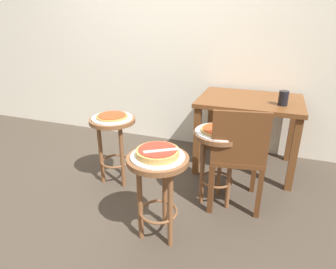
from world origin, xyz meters
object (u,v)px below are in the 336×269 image
object	(u,v)px
pizza_middle	(220,130)
wooden_chair	(237,155)
stool_middle	(218,151)
cup_near_edge	(283,98)
dining_table	(249,110)
serving_plate_middle	(220,132)
pizza_server_knife	(161,150)
serving_plate_leftside	(112,118)
stool_leftside	(113,135)
stool_foreground	(158,178)
pizza_leftside	(112,116)
pizza_foreground	(158,152)
serving_plate_foreground	(158,156)

from	to	relation	value
pizza_middle	wooden_chair	size ratio (longest dim) A/B	0.35
stool_middle	cup_near_edge	world-z (taller)	cup_near_edge
pizza_middle	dining_table	distance (m)	0.72
serving_plate_middle	pizza_server_knife	distance (m)	0.63
serving_plate_leftside	stool_leftside	bearing A→B (deg)	-82.87
serving_plate_leftside	wooden_chair	world-z (taller)	wooden_chair
pizza_server_knife	serving_plate_leftside	bearing A→B (deg)	107.05
wooden_chair	serving_plate_middle	bearing A→B (deg)	171.35
stool_foreground	pizza_leftside	size ratio (longest dim) A/B	2.28
stool_foreground	cup_near_edge	size ratio (longest dim) A/B	4.86
serving_plate_leftside	pizza_foreground	bearing A→B (deg)	-40.56
pizza_leftside	wooden_chair	bearing A→B (deg)	-1.31
stool_leftside	dining_table	size ratio (longest dim) A/B	0.65
serving_plate_foreground	pizza_leftside	world-z (taller)	pizza_leftside
stool_middle	pizza_middle	size ratio (longest dim) A/B	2.11
stool_foreground	serving_plate_foreground	bearing A→B (deg)	-3.58
stool_middle	serving_plate_foreground	bearing A→B (deg)	-117.74
stool_middle	dining_table	xyz separation A→B (m)	(0.15, 0.70, 0.14)
stool_foreground	pizza_foreground	distance (m)	0.19
serving_plate_middle	dining_table	world-z (taller)	dining_table
serving_plate_foreground	stool_leftside	size ratio (longest dim) A/B	0.56
stool_foreground	pizza_foreground	bearing A→B (deg)	-3.58
serving_plate_leftside	pizza_server_knife	xyz separation A→B (m)	(0.68, -0.58, 0.06)
serving_plate_foreground	wooden_chair	distance (m)	0.71
serving_plate_middle	pizza_server_knife	size ratio (longest dim) A/B	1.72
stool_foreground	stool_middle	bearing A→B (deg)	62.26
serving_plate_foreground	stool_middle	bearing A→B (deg)	62.26
pizza_foreground	dining_table	bearing A→B (deg)	70.45
serving_plate_middle	serving_plate_foreground	bearing A→B (deg)	-117.74
serving_plate_foreground	stool_middle	size ratio (longest dim) A/B	0.56
stool_middle	serving_plate_middle	distance (m)	0.16
stool_foreground	serving_plate_middle	world-z (taller)	serving_plate_middle
pizza_middle	stool_leftside	xyz separation A→B (m)	(-0.94, 0.00, -0.18)
serving_plate_leftside	dining_table	distance (m)	1.30
pizza_foreground	stool_leftside	world-z (taller)	pizza_foreground
serving_plate_foreground	pizza_middle	size ratio (longest dim) A/B	1.18
stool_leftside	pizza_leftside	world-z (taller)	pizza_leftside
serving_plate_leftside	pizza_leftside	bearing A→B (deg)	0.00
stool_foreground	pizza_leftside	xyz separation A→B (m)	(-0.65, 0.56, 0.18)
stool_leftside	wooden_chair	distance (m)	1.09
pizza_leftside	pizza_middle	bearing A→B (deg)	-0.15
stool_middle	serving_plate_middle	bearing A→B (deg)	90.00
pizza_foreground	pizza_leftside	world-z (taller)	pizza_foreground
stool_middle	pizza_middle	bearing A→B (deg)	26.57
dining_table	pizza_server_knife	world-z (taller)	dining_table
stool_foreground	pizza_leftside	distance (m)	0.87
serving_plate_middle	wooden_chair	bearing A→B (deg)	-8.65
pizza_middle	wooden_chair	bearing A→B (deg)	-8.65
cup_near_edge	serving_plate_foreground	bearing A→B (deg)	-122.85
stool_foreground	pizza_server_knife	bearing A→B (deg)	-33.69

